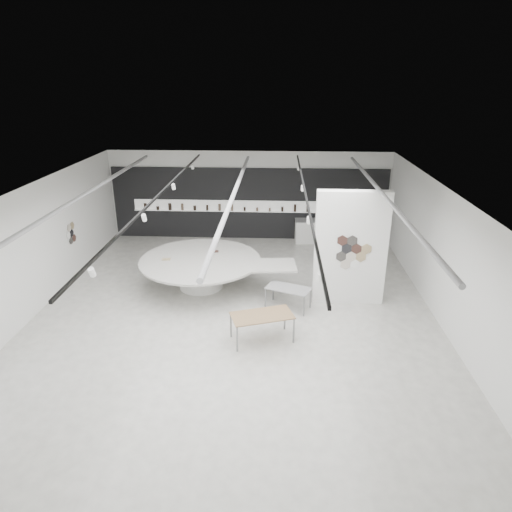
{
  "coord_description": "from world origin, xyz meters",
  "views": [
    {
      "loc": [
        1.25,
        -12.19,
        6.75
      ],
      "look_at": [
        0.59,
        1.2,
        1.41
      ],
      "focal_mm": 32.0,
      "sensor_mm": 36.0,
      "label": 1
    }
  ],
  "objects_px": {
    "partition_column": "(351,248)",
    "display_island": "(203,269)",
    "kitchen_counter": "(315,231)",
    "sample_table_stone": "(288,290)",
    "sample_table_wood": "(262,317)"
  },
  "relations": [
    {
      "from": "partition_column",
      "to": "kitchen_counter",
      "type": "bearing_deg",
      "value": 96.42
    },
    {
      "from": "partition_column",
      "to": "display_island",
      "type": "relative_size",
      "value": 0.67
    },
    {
      "from": "kitchen_counter",
      "to": "sample_table_stone",
      "type": "bearing_deg",
      "value": -104.23
    },
    {
      "from": "sample_table_stone",
      "to": "kitchen_counter",
      "type": "relative_size",
      "value": 0.83
    },
    {
      "from": "kitchen_counter",
      "to": "display_island",
      "type": "bearing_deg",
      "value": -133.52
    },
    {
      "from": "kitchen_counter",
      "to": "sample_table_wood",
      "type": "bearing_deg",
      "value": -106.57
    },
    {
      "from": "partition_column",
      "to": "sample_table_wood",
      "type": "relative_size",
      "value": 1.98
    },
    {
      "from": "display_island",
      "to": "partition_column",
      "type": "bearing_deg",
      "value": -14.37
    },
    {
      "from": "sample_table_wood",
      "to": "display_island",
      "type": "bearing_deg",
      "value": 123.01
    },
    {
      "from": "display_island",
      "to": "kitchen_counter",
      "type": "height_order",
      "value": "kitchen_counter"
    },
    {
      "from": "partition_column",
      "to": "display_island",
      "type": "xyz_separation_m",
      "value": [
        -4.73,
        0.8,
        -1.13
      ]
    },
    {
      "from": "sample_table_wood",
      "to": "sample_table_stone",
      "type": "bearing_deg",
      "value": 68.69
    },
    {
      "from": "kitchen_counter",
      "to": "partition_column",
      "type": "bearing_deg",
      "value": -86.08
    },
    {
      "from": "sample_table_wood",
      "to": "sample_table_stone",
      "type": "relative_size",
      "value": 1.22
    },
    {
      "from": "display_island",
      "to": "sample_table_wood",
      "type": "height_order",
      "value": "display_island"
    }
  ]
}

